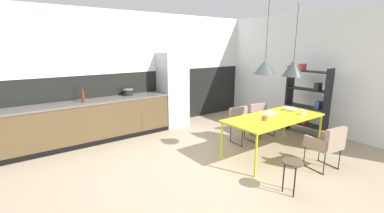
# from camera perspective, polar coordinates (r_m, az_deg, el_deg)

# --- Properties ---
(ground_plane) EXTENTS (8.99, 8.99, 0.00)m
(ground_plane) POSITION_cam_1_polar(r_m,az_deg,el_deg) (4.53, 6.00, -13.91)
(ground_plane) COLOR tan
(back_wall_splashback_dark) EXTENTS (6.91, 0.12, 1.42)m
(back_wall_splashback_dark) POSITION_cam_1_polar(r_m,az_deg,el_deg) (6.75, -11.46, 1.45)
(back_wall_splashback_dark) COLOR black
(back_wall_splashback_dark) RESTS_ON ground
(back_wall_panel_upper) EXTENTS (6.91, 0.12, 1.42)m
(back_wall_panel_upper) POSITION_cam_1_polar(r_m,az_deg,el_deg) (6.61, -12.04, 13.60)
(back_wall_panel_upper) COLOR white
(back_wall_panel_upper) RESTS_ON back_wall_splashback_dark
(side_wall_right) EXTENTS (0.12, 6.23, 2.84)m
(side_wall_right) POSITION_cam_1_polar(r_m,az_deg,el_deg) (6.83, 28.14, 6.34)
(side_wall_right) COLOR white
(side_wall_right) RESTS_ON ground
(kitchen_counter) EXTENTS (3.78, 0.63, 0.91)m
(kitchen_counter) POSITION_cam_1_polar(r_m,az_deg,el_deg) (6.02, -22.34, -3.24)
(kitchen_counter) COLOR brown
(kitchen_counter) RESTS_ON ground
(refrigerator_column) EXTENTS (0.64, 0.60, 1.89)m
(refrigerator_column) POSITION_cam_1_polar(r_m,az_deg,el_deg) (6.75, -4.22, 3.73)
(refrigerator_column) COLOR #ADAFB2
(refrigerator_column) RESTS_ON ground
(dining_table) EXTENTS (1.99, 0.88, 0.76)m
(dining_table) POSITION_cam_1_polar(r_m,az_deg,el_deg) (5.12, 17.56, -2.61)
(dining_table) COLOR gold
(dining_table) RESTS_ON ground
(armchair_facing_counter) EXTENTS (0.56, 0.56, 0.73)m
(armchair_facing_counter) POSITION_cam_1_polar(r_m,az_deg,el_deg) (6.28, 14.86, -1.85)
(armchair_facing_counter) COLOR gray
(armchair_facing_counter) RESTS_ON ground
(armchair_by_stool) EXTENTS (0.54, 0.53, 0.76)m
(armchair_by_stool) POSITION_cam_1_polar(r_m,az_deg,el_deg) (4.92, 27.59, -6.93)
(armchair_by_stool) COLOR gray
(armchair_by_stool) RESTS_ON ground
(armchair_far_side) EXTENTS (0.53, 0.52, 0.75)m
(armchair_far_side) POSITION_cam_1_polar(r_m,az_deg,el_deg) (5.72, 10.87, -2.95)
(armchair_far_side) COLOR gray
(armchair_far_side) RESTS_ON ground
(fruit_bowl) EXTENTS (0.27, 0.27, 0.06)m
(fruit_bowl) POSITION_cam_1_polar(r_m,az_deg,el_deg) (5.69, 20.69, -0.45)
(fruit_bowl) COLOR silver
(fruit_bowl) RESTS_ON dining_table
(open_book) EXTENTS (0.27, 0.22, 0.02)m
(open_book) POSITION_cam_1_polar(r_m,az_deg,el_deg) (5.35, 16.71, -1.36)
(open_book) COLOR white
(open_book) RESTS_ON dining_table
(mug_white_ceramic) EXTENTS (0.13, 0.09, 0.08)m
(mug_white_ceramic) POSITION_cam_1_polar(r_m,az_deg,el_deg) (4.80, 15.60, -2.49)
(mug_white_ceramic) COLOR #B23D33
(mug_white_ceramic) RESTS_ON dining_table
(mug_dark_espresso) EXTENTS (0.13, 0.09, 0.10)m
(mug_dark_espresso) POSITION_cam_1_polar(r_m,az_deg,el_deg) (5.42, 23.21, -1.21)
(mug_dark_espresso) COLOR white
(mug_dark_espresso) RESTS_ON dining_table
(cooking_pot) EXTENTS (0.23, 0.23, 0.18)m
(cooking_pot) POSITION_cam_1_polar(r_m,az_deg,el_deg) (6.32, -13.77, 3.04)
(cooking_pot) COLOR black
(cooking_pot) RESTS_ON kitchen_counter
(bottle_vinegar_dark) EXTENTS (0.06, 0.06, 0.32)m
(bottle_vinegar_dark) POSITION_cam_1_polar(r_m,az_deg,el_deg) (5.86, -22.77, 2.13)
(bottle_vinegar_dark) COLOR maroon
(bottle_vinegar_dark) RESTS_ON kitchen_counter
(side_stool) EXTENTS (0.29, 0.29, 0.49)m
(side_stool) POSITION_cam_1_polar(r_m,az_deg,el_deg) (3.97, 21.12, -11.87)
(side_stool) COLOR #4C3D2D
(side_stool) RESTS_ON ground
(open_shelf_unit) EXTENTS (0.30, 0.97, 1.65)m
(open_shelf_unit) POSITION_cam_1_polar(r_m,az_deg,el_deg) (6.58, 23.99, 1.50)
(open_shelf_unit) COLOR black
(open_shelf_unit) RESTS_ON ground
(pendant_lamp_over_table_near) EXTENTS (0.38, 0.38, 1.21)m
(pendant_lamp_over_table_near) POSITION_cam_1_polar(r_m,az_deg,el_deg) (4.62, 15.72, 8.38)
(pendant_lamp_over_table_near) COLOR black
(pendant_lamp_over_table_far) EXTENTS (0.40, 0.40, 1.30)m
(pendant_lamp_over_table_far) POSITION_cam_1_polar(r_m,az_deg,el_deg) (5.26, 21.27, 7.84)
(pendant_lamp_over_table_far) COLOR black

